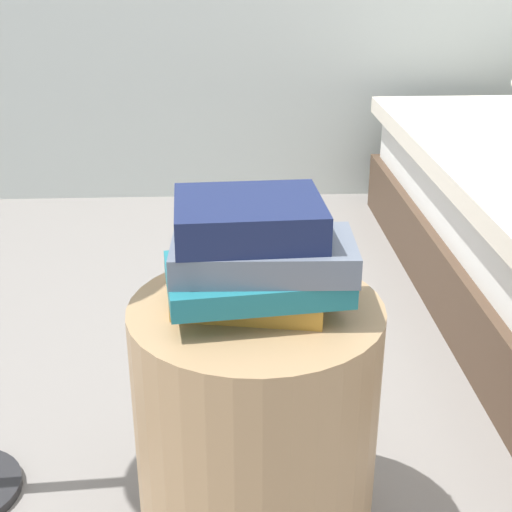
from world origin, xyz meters
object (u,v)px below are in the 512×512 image
book_ochre (252,294)px  book_navy (249,218)px  book_teal (257,279)px  side_table (256,427)px  book_slate (263,255)px

book_ochre → book_navy: bearing=-160.7°
book_navy → book_teal: bearing=-57.1°
side_table → book_slate: bearing=-45.2°
book_ochre → book_navy: book_navy is taller
side_table → book_ochre: size_ratio=2.01×
book_ochre → book_teal: bearing=-56.5°
book_slate → book_navy: (-0.02, 0.02, 0.05)m
book_slate → book_navy: bearing=137.6°
book_teal → book_navy: size_ratio=1.23×
book_teal → book_slate: bearing=-31.9°
book_teal → book_navy: 0.10m
book_navy → book_slate: bearing=-47.0°
book_teal → book_slate: book_slate is taller
side_table → book_navy: 0.39m
book_teal → book_slate: (0.01, -0.00, 0.04)m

